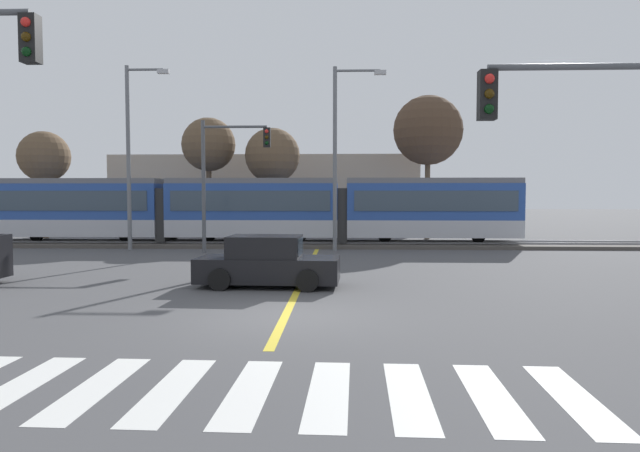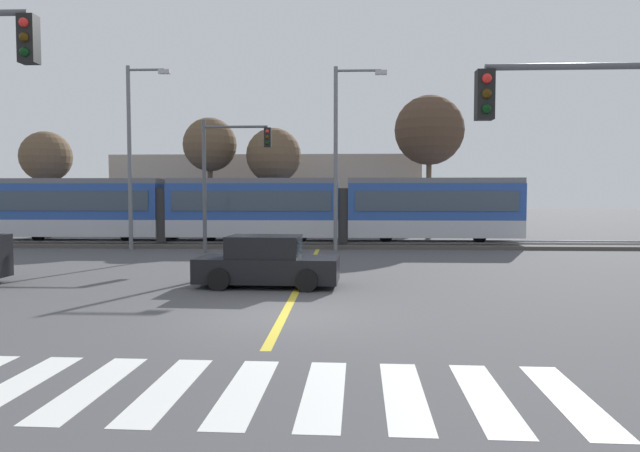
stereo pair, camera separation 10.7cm
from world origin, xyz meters
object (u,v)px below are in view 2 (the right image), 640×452
object	(u,v)px
traffic_light_near_right	(606,144)
bare_tree_east	(274,156)
bare_tree_west	(210,145)
sedan_crossing	(267,263)
bare_tree_far_east	(429,131)
bare_tree_far_west	(46,157)
light_rail_tram	(255,208)
street_lamp_west	(133,147)
traffic_light_far_left	(226,165)
street_lamp_centre	(341,146)

from	to	relation	value
traffic_light_near_right	bare_tree_east	bearing A→B (deg)	111.05
traffic_light_near_right	bare_tree_west	bearing A→B (deg)	118.46
sedan_crossing	traffic_light_near_right	world-z (taller)	traffic_light_near_right
sedan_crossing	bare_tree_far_east	xyz separation A→B (m)	(7.42, 18.48, 5.95)
traffic_light_near_right	bare_tree_far_west	world-z (taller)	bare_tree_far_west
traffic_light_near_right	bare_tree_far_east	bearing A→B (deg)	89.16
bare_tree_far_east	bare_tree_west	bearing A→B (deg)	-177.40
light_rail_tram	bare_tree_west	distance (m)	6.59
street_lamp_west	bare_tree_west	world-z (taller)	street_lamp_west
light_rail_tram	traffic_light_far_left	world-z (taller)	traffic_light_far_left
light_rail_tram	traffic_light_near_right	size ratio (longest dim) A/B	5.02
street_lamp_west	street_lamp_centre	bearing A→B (deg)	0.65
light_rail_tram	bare_tree_far_east	xyz separation A→B (m)	(9.97, 4.84, 4.60)
traffic_light_near_right	bare_tree_far_east	size ratio (longest dim) A/B	0.63
light_rail_tram	street_lamp_west	bearing A→B (deg)	-154.00
street_lamp_centre	bare_tree_west	size ratio (longest dim) A/B	1.20
street_lamp_west	bare_tree_far_east	world-z (taller)	street_lamp_west
bare_tree_far_west	bare_tree_east	world-z (taller)	bare_tree_east
traffic_light_near_right	traffic_light_far_left	distance (m)	18.92
bare_tree_east	traffic_light_far_left	bearing A→B (deg)	-99.27
street_lamp_west	bare_tree_far_east	distance (m)	17.34
street_lamp_west	bare_tree_far_east	xyz separation A→B (m)	(15.54, 7.55, 1.55)
bare_tree_far_east	traffic_light_far_left	bearing A→B (deg)	-140.53
traffic_light_far_left	street_lamp_west	bearing A→B (deg)	165.86
bare_tree_west	street_lamp_west	bearing A→B (deg)	-107.18
traffic_light_far_left	street_lamp_centre	size ratio (longest dim) A/B	0.70
street_lamp_centre	bare_tree_east	distance (m)	7.52
traffic_light_far_left	bare_tree_west	distance (m)	8.77
bare_tree_far_west	bare_tree_far_east	bearing A→B (deg)	0.23
bare_tree_far_west	bare_tree_far_east	size ratio (longest dim) A/B	0.76
bare_tree_west	light_rail_tram	bearing A→B (deg)	-51.07
street_lamp_centre	bare_tree_east	size ratio (longest dim) A/B	1.32
bare_tree_west	sedan_crossing	bearing A→B (deg)	-71.52
bare_tree_far_west	street_lamp_centre	bearing A→B (deg)	-21.54
traffic_light_far_left	bare_tree_far_west	distance (m)	15.89
street_lamp_centre	sedan_crossing	bearing A→B (deg)	-100.67
bare_tree_far_west	bare_tree_east	size ratio (longest dim) A/B	1.00
sedan_crossing	traffic_light_far_left	bearing A→B (deg)	108.52
light_rail_tram	traffic_light_far_left	bearing A→B (deg)	-100.00
sedan_crossing	street_lamp_centre	distance (m)	12.06
street_lamp_west	bare_tree_far_west	distance (m)	11.23
traffic_light_near_right	bare_tree_west	distance (m)	27.42
traffic_light_far_left	bare_tree_east	size ratio (longest dim) A/B	0.92
light_rail_tram	street_lamp_west	distance (m)	6.90
street_lamp_centre	bare_tree_far_east	world-z (taller)	street_lamp_centre
street_lamp_centre	bare_tree_far_west	distance (m)	20.00
traffic_light_near_right	bare_tree_far_east	world-z (taller)	bare_tree_far_east
street_lamp_centre	bare_tree_far_east	size ratio (longest dim) A/B	1.01
light_rail_tram	street_lamp_centre	world-z (taller)	street_lamp_centre
street_lamp_centre	bare_tree_east	bearing A→B (deg)	122.84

